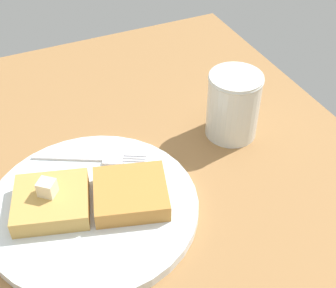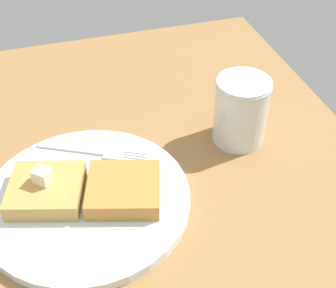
% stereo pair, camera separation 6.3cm
% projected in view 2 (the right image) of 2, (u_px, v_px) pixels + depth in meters
% --- Properties ---
extents(table_surface, '(0.98, 0.98, 0.02)m').
position_uv_depth(table_surface, '(32.00, 252.00, 0.57)').
color(table_surface, olive).
rests_on(table_surface, ground).
extents(plate, '(0.27, 0.27, 0.01)m').
position_uv_depth(plate, '(87.00, 199.00, 0.61)').
color(plate, silver).
rests_on(plate, table_surface).
extents(toast_slice_left, '(0.11, 0.11, 0.02)m').
position_uv_depth(toast_slice_left, '(46.00, 190.00, 0.59)').
color(toast_slice_left, tan).
rests_on(toast_slice_left, plate).
extents(toast_slice_middle, '(0.11, 0.11, 0.02)m').
position_uv_depth(toast_slice_middle, '(124.00, 189.00, 0.60)').
color(toast_slice_middle, '#BE8038').
rests_on(toast_slice_middle, plate).
extents(butter_pat_primary, '(0.03, 0.03, 0.02)m').
position_uv_depth(butter_pat_primary, '(42.00, 176.00, 0.58)').
color(butter_pat_primary, '#F9ECC9').
rests_on(butter_pat_primary, toast_slice_left).
extents(fork, '(0.15, 0.09, 0.00)m').
position_uv_depth(fork, '(98.00, 152.00, 0.66)').
color(fork, silver).
rests_on(fork, plate).
extents(syrup_jar, '(0.08, 0.08, 0.10)m').
position_uv_depth(syrup_jar, '(241.00, 112.00, 0.68)').
color(syrup_jar, '#491D0E').
rests_on(syrup_jar, table_surface).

